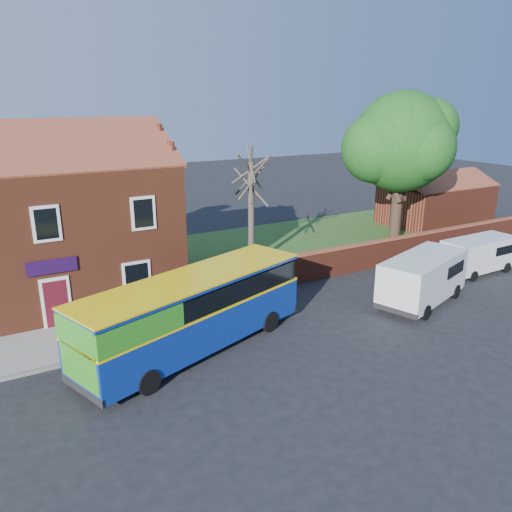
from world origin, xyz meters
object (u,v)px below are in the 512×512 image
bus (188,311)px  large_tree (401,145)px  van_near (423,277)px  van_far (479,254)px

bus → large_tree: 20.47m
bus → van_near: size_ratio=1.76×
van_near → van_far: (6.17, 1.61, -0.21)m
van_far → large_tree: (0.52, 7.16, 5.42)m
van_near → van_far: 6.38m
bus → van_near: bus is taller
van_far → van_near: bearing=-166.5°
bus → van_near: (11.58, -0.89, -0.39)m
van_far → bus: bearing=-178.7°
bus → van_far: bus is taller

